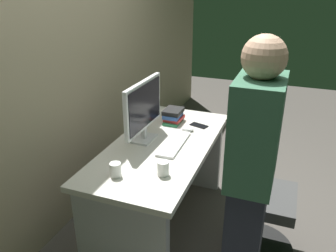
% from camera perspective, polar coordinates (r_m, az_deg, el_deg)
% --- Properties ---
extents(ground_plane, '(9.00, 9.00, 0.00)m').
position_cam_1_polar(ground_plane, '(2.94, -0.95, -16.11)').
color(ground_plane, '#4C4742').
extents(wall_back, '(6.40, 0.10, 3.00)m').
position_cam_1_polar(wall_back, '(2.69, -17.73, 14.48)').
color(wall_back, tan).
rests_on(wall_back, ground).
extents(desk, '(1.48, 0.70, 0.75)m').
position_cam_1_polar(desk, '(2.64, -1.02, -7.41)').
color(desk, beige).
rests_on(desk, ground).
extents(office_chair, '(0.52, 0.52, 0.94)m').
position_cam_1_polar(office_chair, '(2.56, 14.26, -11.77)').
color(office_chair, black).
rests_on(office_chair, ground).
extents(person_at_desk, '(0.40, 0.24, 1.64)m').
position_cam_1_polar(person_at_desk, '(1.97, 13.56, -8.92)').
color(person_at_desk, '#262838').
rests_on(person_at_desk, ground).
extents(monitor, '(0.54, 0.14, 0.46)m').
position_cam_1_polar(monitor, '(2.49, -4.11, 3.03)').
color(monitor, silver).
rests_on(monitor, desk).
extents(keyboard, '(0.43, 0.14, 0.02)m').
position_cam_1_polar(keyboard, '(2.50, 0.99, -2.99)').
color(keyboard, white).
rests_on(keyboard, desk).
extents(mouse, '(0.06, 0.10, 0.03)m').
position_cam_1_polar(mouse, '(2.73, 3.30, -0.49)').
color(mouse, white).
rests_on(mouse, desk).
extents(cup_near_keyboard, '(0.07, 0.07, 0.09)m').
position_cam_1_polar(cup_near_keyboard, '(2.12, -0.82, -7.08)').
color(cup_near_keyboard, white).
rests_on(cup_near_keyboard, desk).
extents(cup_by_monitor, '(0.07, 0.07, 0.09)m').
position_cam_1_polar(cup_by_monitor, '(2.14, -8.76, -7.23)').
color(cup_by_monitor, white).
rests_on(cup_by_monitor, desk).
extents(book_stack, '(0.20, 0.15, 0.11)m').
position_cam_1_polar(book_stack, '(2.88, 0.90, 1.73)').
color(book_stack, '#338C59').
rests_on(book_stack, desk).
extents(cell_phone, '(0.11, 0.16, 0.01)m').
position_cam_1_polar(cell_phone, '(2.83, 5.18, 0.09)').
color(cell_phone, black).
rests_on(cell_phone, desk).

